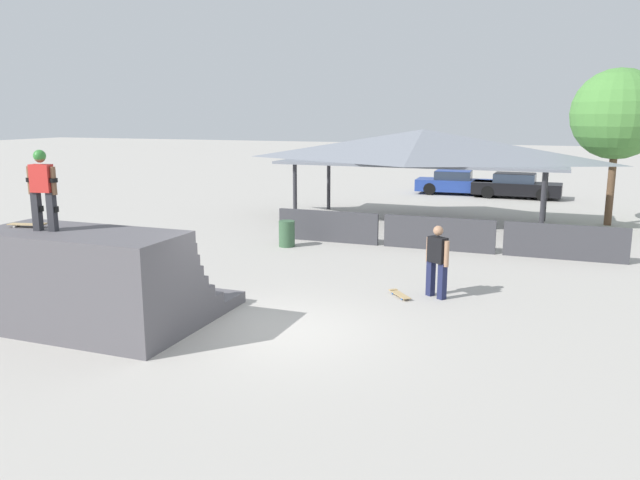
{
  "coord_description": "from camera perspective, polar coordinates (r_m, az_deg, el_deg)",
  "views": [
    {
      "loc": [
        5.05,
        -10.82,
        4.28
      ],
      "look_at": [
        -0.46,
        3.73,
        1.12
      ],
      "focal_mm": 35.0,
      "sensor_mm": 36.0,
      "label": 1
    }
  ],
  "objects": [
    {
      "name": "ground_plane",
      "position": [
        12.68,
        -4.06,
        -8.26
      ],
      "size": [
        160.0,
        160.0,
        0.0
      ],
      "primitive_type": "plane",
      "color": "#ADA8A0"
    },
    {
      "name": "quarter_pipe_ramp",
      "position": [
        13.48,
        -19.77,
        -3.83
      ],
      "size": [
        4.13,
        3.78,
        2.03
      ],
      "color": "#565459",
      "rests_on": "ground"
    },
    {
      "name": "skater_on_deck",
      "position": [
        13.18,
        -24.06,
        4.64
      ],
      "size": [
        0.68,
        0.26,
        1.57
      ],
      "rotation": [
        0.0,
        0.0,
        0.15
      ],
      "color": "#2D2D33",
      "rests_on": "quarter_pipe_ramp"
    },
    {
      "name": "skateboard_on_deck",
      "position": [
        13.85,
        -25.12,
        1.3
      ],
      "size": [
        0.8,
        0.35,
        0.09
      ],
      "rotation": [
        0.0,
        0.0,
        0.19
      ],
      "color": "silver",
      "rests_on": "quarter_pipe_ramp"
    },
    {
      "name": "bystander_walking",
      "position": [
        14.87,
        10.67,
        -1.62
      ],
      "size": [
        0.63,
        0.48,
        1.72
      ],
      "rotation": [
        0.0,
        0.0,
        2.55
      ],
      "color": "#1E2347",
      "rests_on": "ground"
    },
    {
      "name": "skateboard_on_ground",
      "position": [
        15.02,
        7.26,
        -4.92
      ],
      "size": [
        0.67,
        0.75,
        0.09
      ],
      "rotation": [
        0.0,
        0.0,
        2.27
      ],
      "color": "blue",
      "rests_on": "ground"
    },
    {
      "name": "barrier_fence",
      "position": [
        20.17,
        10.78,
        0.56
      ],
      "size": [
        11.05,
        0.12,
        1.05
      ],
      "color": "#3D3D42",
      "rests_on": "ground"
    },
    {
      "name": "pavilion_shelter",
      "position": [
        25.07,
        9.36,
        8.41
      ],
      "size": [
        10.9,
        4.6,
        3.67
      ],
      "color": "#2D2D33",
      "rests_on": "ground"
    },
    {
      "name": "tree_beside_pavilion",
      "position": [
        26.5,
        25.55,
        10.32
      ],
      "size": [
        3.41,
        3.41,
        5.97
      ],
      "color": "brown",
      "rests_on": "ground"
    },
    {
      "name": "trash_bin",
      "position": [
        20.39,
        -3.05,
        0.58
      ],
      "size": [
        0.52,
        0.52,
        0.85
      ],
      "primitive_type": "cylinder",
      "color": "#385B3D",
      "rests_on": "ground"
    },
    {
      "name": "parked_car_blue",
      "position": [
        34.52,
        12.21,
        5.12
      ],
      "size": [
        4.17,
        1.89,
        1.27
      ],
      "rotation": [
        0.0,
        0.0,
        0.05
      ],
      "color": "navy",
      "rests_on": "ground"
    },
    {
      "name": "parked_car_black",
      "position": [
        33.75,
        17.49,
        4.71
      ],
      "size": [
        4.45,
        1.8,
        1.27
      ],
      "rotation": [
        0.0,
        0.0,
        -0.04
      ],
      "color": "black",
      "rests_on": "ground"
    }
  ]
}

